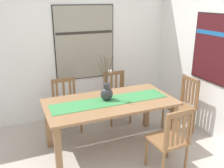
{
  "coord_description": "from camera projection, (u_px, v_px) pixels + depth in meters",
  "views": [
    {
      "loc": [
        -1.1,
        -2.52,
        2.14
      ],
      "look_at": [
        0.16,
        0.47,
        1.02
      ],
      "focal_mm": 39.9,
      "sensor_mm": 36.0,
      "label": 1
    }
  ],
  "objects": [
    {
      "name": "wall_back",
      "position": [
        74.0,
        45.0,
        4.48
      ],
      "size": [
        6.4,
        0.12,
        2.7
      ],
      "primitive_type": "cube",
      "color": "white",
      "rests_on": "ground_plane"
    },
    {
      "name": "dining_table",
      "position": [
        110.0,
        108.0,
        3.57
      ],
      "size": [
        1.84,
        0.93,
        0.76
      ],
      "color": "#8E6642",
      "rests_on": "ground_plane"
    },
    {
      "name": "table_runner",
      "position": [
        110.0,
        101.0,
        3.54
      ],
      "size": [
        1.69,
        0.36,
        0.01
      ],
      "primitive_type": "cube",
      "color": "#388447",
      "rests_on": "dining_table"
    },
    {
      "name": "centerpiece_vase",
      "position": [
        107.0,
        92.0,
        3.53
      ],
      "size": [
        0.18,
        0.25,
        0.69
      ],
      "color": "#333338",
      "rests_on": "dining_table"
    },
    {
      "name": "chair_0",
      "position": [
        66.0,
        104.0,
        4.18
      ],
      "size": [
        0.42,
        0.42,
        0.87
      ],
      "color": "brown",
      "rests_on": "ground_plane"
    },
    {
      "name": "chair_1",
      "position": [
        170.0,
        139.0,
        3.09
      ],
      "size": [
        0.45,
        0.45,
        0.92
      ],
      "color": "brown",
      "rests_on": "ground_plane"
    },
    {
      "name": "chair_2",
      "position": [
        182.0,
        104.0,
        4.13
      ],
      "size": [
        0.43,
        0.43,
        0.92
      ],
      "color": "brown",
      "rests_on": "ground_plane"
    },
    {
      "name": "chair_3",
      "position": [
        116.0,
        96.0,
        4.51
      ],
      "size": [
        0.44,
        0.44,
        0.89
      ],
      "color": "brown",
      "rests_on": "ground_plane"
    },
    {
      "name": "painting_on_back_wall",
      "position": [
        85.0,
        43.0,
        4.47
      ],
      "size": [
        1.1,
        0.05,
        1.32
      ],
      "color": "black"
    },
    {
      "name": "painting_on_side_wall",
      "position": [
        218.0,
        50.0,
        3.72
      ],
      "size": [
        0.05,
        1.03,
        1.05
      ],
      "color": "black"
    }
  ]
}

